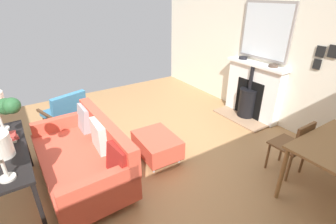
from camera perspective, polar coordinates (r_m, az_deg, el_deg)
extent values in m
cube|color=#A87A4C|center=(3.81, -7.65, -10.61)|extent=(5.53, 6.12, 0.01)
cube|color=silver|center=(4.98, 22.09, 13.57)|extent=(0.12, 6.12, 2.67)
cube|color=#9E7A5B|center=(5.05, 16.26, -1.40)|extent=(0.40, 1.09, 0.03)
cube|color=white|center=(5.08, 19.25, 4.55)|extent=(0.21, 1.15, 1.04)
cube|color=black|center=(5.06, 18.45, 3.05)|extent=(0.06, 0.60, 0.73)
cylinder|color=black|center=(5.06, 18.01, 2.01)|extent=(0.33, 0.33, 0.55)
cylinder|color=black|center=(4.96, 18.46, 4.99)|extent=(0.35, 0.35, 0.02)
cylinder|color=black|center=(4.89, 18.84, 7.52)|extent=(0.07, 0.07, 0.44)
cube|color=white|center=(4.90, 20.00, 10.42)|extent=(0.26, 1.23, 0.05)
cube|color=gray|center=(4.87, 21.87, 17.10)|extent=(0.04, 1.01, 0.99)
cube|color=silver|center=(4.86, 21.72, 17.10)|extent=(0.01, 0.93, 0.91)
cylinder|color=black|center=(5.10, 17.11, 11.97)|extent=(0.16, 0.16, 0.05)
torus|color=black|center=(5.10, 17.14, 12.19)|extent=(0.16, 0.16, 0.01)
cylinder|color=#47382D|center=(4.71, 23.36, 9.86)|extent=(0.16, 0.16, 0.04)
torus|color=#47382D|center=(4.70, 23.40, 10.07)|extent=(0.16, 0.16, 0.01)
cylinder|color=#B2B2B7|center=(4.13, -26.92, -9.52)|extent=(0.04, 0.04, 0.10)
cylinder|color=#B2B2B7|center=(4.21, -17.51, -6.92)|extent=(0.04, 0.04, 0.10)
cylinder|color=#B2B2B7|center=(3.12, -8.63, -19.31)|extent=(0.04, 0.04, 0.10)
cube|color=#D14C38|center=(3.45, -19.75, -11.29)|extent=(0.92, 1.72, 0.31)
cube|color=#D14C38|center=(3.34, -14.38, -4.64)|extent=(0.17, 1.71, 0.38)
cube|color=#D14C38|center=(3.99, -23.46, -2.33)|extent=(0.84, 0.14, 0.19)
cube|color=#D14C38|center=(2.68, -15.66, -15.94)|extent=(0.84, 0.14, 0.19)
cube|color=#99999E|center=(3.84, -18.98, -1.47)|extent=(0.17, 0.37, 0.38)
cube|color=beige|center=(3.29, -15.77, -5.51)|extent=(0.13, 0.41, 0.40)
cube|color=maroon|center=(2.83, -11.56, -11.17)|extent=(0.20, 0.38, 0.37)
cylinder|color=#B2B2B7|center=(3.91, -7.33, -8.64)|extent=(0.03, 0.03, 0.09)
cylinder|color=#B2B2B7|center=(3.49, -3.35, -13.26)|extent=(0.03, 0.03, 0.09)
cylinder|color=#B2B2B7|center=(4.06, -1.86, -6.95)|extent=(0.03, 0.03, 0.09)
cylinder|color=#B2B2B7|center=(3.66, 2.60, -11.10)|extent=(0.03, 0.03, 0.09)
cube|color=#D14C38|center=(3.67, -2.60, -7.57)|extent=(0.55, 0.73, 0.27)
cube|color=#4C3321|center=(5.09, -21.63, -0.22)|extent=(0.05, 0.05, 0.32)
cube|color=#4C3321|center=(4.91, -26.70, -2.24)|extent=(0.05, 0.05, 0.32)
cube|color=#4C3321|center=(4.71, -18.72, -1.87)|extent=(0.05, 0.05, 0.32)
cube|color=#4C3321|center=(4.51, -24.11, -4.14)|extent=(0.05, 0.05, 0.32)
cube|color=teal|center=(4.72, -23.16, -0.13)|extent=(0.74, 0.71, 0.08)
cube|color=teal|center=(4.42, -22.12, 1.59)|extent=(0.61, 0.30, 0.38)
cube|color=#4C3321|center=(4.82, -20.07, 2.12)|extent=(0.19, 0.52, 0.04)
cube|color=#4C3321|center=(4.57, -26.81, -0.47)|extent=(0.19, 0.52, 0.04)
cube|color=black|center=(3.94, -30.20, -6.78)|extent=(0.04, 0.04, 0.71)
cube|color=black|center=(2.83, -27.47, -19.90)|extent=(0.04, 0.04, 0.71)
cube|color=black|center=(3.18, -33.64, -7.68)|extent=(0.41, 1.41, 0.03)
cylinder|color=beige|center=(3.64, -34.06, -3.26)|extent=(0.14, 0.14, 0.02)
cylinder|color=beige|center=(3.58, -34.58, -1.39)|extent=(0.03, 0.03, 0.25)
cylinder|color=beige|center=(2.71, -33.34, -12.71)|extent=(0.14, 0.14, 0.02)
cylinder|color=beige|center=(2.64, -34.08, -10.31)|extent=(0.03, 0.03, 0.26)
cylinder|color=silver|center=(3.03, -34.23, -7.20)|extent=(0.21, 0.21, 0.17)
sphere|color=#26562D|center=(2.75, -32.67, 1.25)|extent=(0.16, 0.16, 0.16)
sphere|color=#26562D|center=(2.97, -33.71, 1.09)|extent=(0.17, 0.17, 0.17)
cube|color=beige|center=(3.35, -33.79, -5.56)|extent=(0.27, 0.20, 0.02)
cube|color=#B23833|center=(3.33, -33.96, -5.29)|extent=(0.30, 0.22, 0.03)
cube|color=#B23833|center=(3.32, -34.16, -4.85)|extent=(0.27, 0.19, 0.02)
cylinder|color=olive|center=(4.03, 33.24, -6.76)|extent=(0.05, 0.05, 0.72)
cylinder|color=olive|center=(3.22, 25.04, -13.00)|extent=(0.05, 0.05, 0.72)
cylinder|color=brown|center=(3.97, 24.99, -7.76)|extent=(0.03, 0.03, 0.42)
cylinder|color=brown|center=(3.73, 22.24, -9.45)|extent=(0.03, 0.03, 0.42)
cylinder|color=brown|center=(3.85, 28.92, -9.77)|extent=(0.03, 0.03, 0.42)
cylinder|color=brown|center=(3.61, 26.34, -11.68)|extent=(0.03, 0.03, 0.42)
cube|color=brown|center=(3.67, 26.28, -6.84)|extent=(0.40, 0.40, 0.02)
cube|color=brown|center=(3.51, 29.19, -5.31)|extent=(0.36, 0.04, 0.36)
cube|color=black|center=(4.41, 32.04, 11.87)|extent=(0.02, 0.13, 0.16)
cube|color=black|center=(4.33, 34.17, 11.60)|extent=(0.02, 0.14, 0.18)
cube|color=black|center=(4.45, 31.43, 9.51)|extent=(0.02, 0.11, 0.15)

